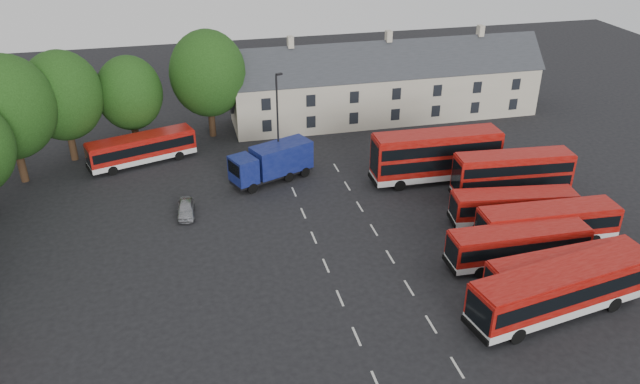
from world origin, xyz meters
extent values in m
plane|color=black|center=(0.00, 0.00, 0.00)|extent=(140.00, 140.00, 0.00)
cube|color=beige|center=(0.00, -10.00, 0.01)|extent=(0.15, 1.80, 0.01)
cube|color=beige|center=(0.00, -6.00, 0.01)|extent=(0.15, 1.80, 0.01)
cube|color=beige|center=(0.00, -2.00, 0.01)|extent=(0.15, 1.80, 0.01)
cube|color=beige|center=(0.00, 2.00, 0.01)|extent=(0.15, 1.80, 0.01)
cube|color=beige|center=(0.00, 6.00, 0.01)|extent=(0.15, 1.80, 0.01)
cube|color=beige|center=(0.00, 10.00, 0.01)|extent=(0.15, 1.80, 0.01)
cube|color=beige|center=(0.00, 14.00, 0.01)|extent=(0.15, 1.80, 0.01)
cube|color=beige|center=(0.00, 18.00, 0.01)|extent=(0.15, 1.80, 0.01)
cube|color=beige|center=(5.00, -10.00, 0.01)|extent=(0.15, 1.80, 0.01)
cube|color=beige|center=(5.00, -6.00, 0.01)|extent=(0.15, 1.80, 0.01)
cube|color=beige|center=(5.00, -2.00, 0.01)|extent=(0.15, 1.80, 0.01)
cube|color=beige|center=(5.00, 2.00, 0.01)|extent=(0.15, 1.80, 0.01)
cube|color=beige|center=(5.00, 6.00, 0.01)|extent=(0.15, 1.80, 0.01)
cube|color=beige|center=(5.00, 10.00, 0.01)|extent=(0.15, 1.80, 0.01)
cube|color=beige|center=(5.00, 14.00, 0.01)|extent=(0.15, 1.80, 0.01)
cube|color=beige|center=(5.00, 18.00, 0.01)|extent=(0.15, 1.80, 0.01)
cylinder|color=black|center=(-24.00, 22.00, 2.19)|extent=(0.70, 0.70, 4.38)
ellipsoid|color=#17350E|center=(-24.00, 22.00, 7.26)|extent=(8.25, 8.25, 9.49)
cylinder|color=black|center=(-20.00, 26.00, 2.01)|extent=(0.70, 0.70, 4.02)
ellipsoid|color=#17350E|center=(-20.00, 26.00, 6.68)|extent=(7.59, 7.59, 8.73)
cylinder|color=black|center=(-14.00, 28.00, 1.75)|extent=(0.70, 0.70, 3.50)
ellipsoid|color=#17350E|center=(-14.00, 28.00, 5.81)|extent=(6.60, 6.60, 7.59)
cylinder|color=black|center=(-6.00, 29.00, 2.10)|extent=(0.70, 0.70, 4.20)
ellipsoid|color=#17350E|center=(-6.00, 29.00, 6.97)|extent=(7.92, 7.92, 9.11)
cube|color=beige|center=(14.00, 30.00, 2.75)|extent=(35.00, 7.00, 5.50)
cube|color=#2D3035|center=(14.00, 30.00, 5.50)|extent=(35.70, 7.13, 7.13)
cube|color=beige|center=(3.00, 30.00, 9.46)|extent=(0.60, 0.90, 1.20)
cube|color=beige|center=(14.00, 30.00, 9.46)|extent=(0.60, 0.90, 1.20)
cube|color=beige|center=(25.00, 30.00, 9.46)|extent=(0.60, 0.90, 1.20)
cube|color=silver|center=(13.11, -6.92, 0.86)|extent=(12.56, 4.82, 0.61)
cube|color=#951009|center=(13.11, -6.92, 2.26)|extent=(12.56, 4.82, 2.17)
cube|color=black|center=(13.11, -6.92, 2.31)|extent=(12.09, 4.80, 1.06)
cube|color=#951009|center=(13.11, -6.92, 3.40)|extent=(12.30, 4.67, 0.13)
cylinder|color=black|center=(9.45, -8.83, 0.56)|extent=(1.15, 0.50, 1.12)
cylinder|color=black|center=(16.77, -5.02, 0.56)|extent=(1.15, 0.50, 1.12)
cube|color=silver|center=(14.91, -5.18, 0.79)|extent=(11.37, 3.29, 0.56)
cube|color=#951009|center=(14.91, -5.18, 2.07)|extent=(11.37, 3.29, 1.99)
cube|color=black|center=(14.91, -5.18, 2.12)|extent=(10.92, 3.32, 0.97)
cube|color=#951009|center=(14.91, -5.18, 3.11)|extent=(11.14, 3.18, 0.12)
cylinder|color=black|center=(11.41, -6.57, 0.51)|extent=(1.04, 0.35, 1.02)
cylinder|color=black|center=(18.42, -3.79, 0.51)|extent=(1.04, 0.35, 1.02)
cube|color=silver|center=(13.72, -0.99, 0.73)|extent=(10.48, 2.61, 0.52)
cube|color=#951009|center=(13.72, -0.99, 1.92)|extent=(10.48, 2.61, 1.85)
cube|color=black|center=(13.72, -0.99, 1.97)|extent=(10.06, 2.66, 0.90)
cube|color=#951009|center=(13.72, -0.99, 2.89)|extent=(10.27, 2.51, 0.11)
cylinder|color=black|center=(10.36, -1.98, 0.47)|extent=(0.95, 0.29, 0.95)
cylinder|color=black|center=(17.08, 0.00, 0.47)|extent=(0.95, 0.29, 0.95)
cube|color=silver|center=(17.41, 1.17, 0.77)|extent=(11.04, 3.02, 0.55)
cube|color=#951009|center=(17.41, 1.17, 2.01)|extent=(11.04, 3.02, 1.94)
cube|color=black|center=(17.41, 1.17, 2.06)|extent=(10.61, 3.05, 0.94)
cube|color=#951009|center=(17.41, 1.17, 3.03)|extent=(10.82, 2.91, 0.12)
cylinder|color=black|center=(13.86, 0.22, 0.50)|extent=(1.01, 0.33, 0.99)
cylinder|color=black|center=(20.96, 2.13, 0.50)|extent=(1.01, 0.33, 0.99)
cube|color=silver|center=(16.33, 4.44, 0.71)|extent=(10.28, 3.67, 0.50)
cube|color=#951009|center=(16.33, 4.44, 1.85)|extent=(10.28, 3.67, 1.78)
cube|color=black|center=(16.33, 4.44, 1.90)|extent=(9.89, 3.67, 0.87)
cube|color=#951009|center=(16.33, 4.44, 2.79)|extent=(10.07, 3.55, 0.11)
cylinder|color=black|center=(13.00, 3.87, 0.46)|extent=(0.94, 0.38, 0.91)
cylinder|color=black|center=(19.66, 5.02, 0.46)|extent=(0.94, 0.38, 0.91)
cube|color=silver|center=(18.40, 8.63, 0.72)|extent=(10.43, 3.16, 0.51)
cube|color=#951009|center=(18.40, 8.63, 2.55)|extent=(10.43, 3.16, 3.13)
cube|color=black|center=(18.40, 8.63, 1.94)|extent=(10.03, 3.19, 0.89)
cube|color=#951009|center=(18.40, 8.63, 4.16)|extent=(10.22, 3.05, 0.11)
cylinder|color=black|center=(15.04, 7.84, 0.47)|extent=(0.95, 0.34, 0.93)
cylinder|color=black|center=(21.77, 9.41, 0.47)|extent=(0.95, 0.34, 0.93)
cube|color=black|center=(18.40, 8.63, 3.15)|extent=(10.03, 3.19, 0.89)
cube|color=silver|center=(13.16, 13.19, 0.83)|extent=(11.84, 2.95, 0.59)
cube|color=#951009|center=(13.16, 13.19, 2.92)|extent=(11.84, 2.95, 3.59)
cube|color=black|center=(13.16, 13.19, 2.22)|extent=(11.37, 3.00, 1.02)
cube|color=#951009|center=(13.16, 13.19, 4.77)|extent=(11.60, 2.83, 0.13)
cylinder|color=black|center=(9.36, 12.06, 0.54)|extent=(1.08, 0.32, 1.07)
cylinder|color=black|center=(16.95, 14.31, 0.54)|extent=(1.08, 0.32, 1.07)
cube|color=black|center=(13.16, 13.19, 3.62)|extent=(11.37, 3.00, 1.02)
cube|color=silver|center=(-13.26, 23.41, 0.72)|extent=(10.51, 5.40, 0.51)
cube|color=#951009|center=(-13.26, 23.41, 1.89)|extent=(10.51, 5.40, 1.82)
cube|color=black|center=(-13.26, 23.41, 1.94)|extent=(10.13, 5.33, 0.89)
cube|color=#951009|center=(-13.26, 23.41, 2.85)|extent=(10.28, 5.25, 0.11)
cylinder|color=black|center=(-16.07, 21.39, 0.47)|extent=(0.97, 0.54, 0.94)
cylinder|color=black|center=(-10.46, 25.43, 0.47)|extent=(0.97, 0.54, 0.94)
cube|color=black|center=(-1.56, 16.70, 0.63)|extent=(8.01, 4.88, 0.29)
cube|color=navy|center=(-4.27, 15.59, 1.95)|extent=(2.73, 3.00, 2.34)
cube|color=black|center=(-5.12, 15.24, 2.30)|extent=(0.88, 1.96, 1.17)
cube|color=navy|center=(-0.52, 17.13, 2.10)|extent=(6.08, 4.37, 2.64)
cylinder|color=black|center=(-3.67, 14.64, 0.49)|extent=(1.01, 0.62, 0.98)
cylinder|color=black|center=(0.77, 18.85, 0.49)|extent=(1.01, 0.62, 0.98)
imported|color=#9D9FA4|center=(-9.64, 12.02, 0.61)|extent=(1.66, 3.66, 1.22)
cylinder|color=black|center=(-0.65, 17.85, 4.90)|extent=(0.18, 0.18, 9.79)
cube|color=black|center=(-0.37, 17.95, 9.79)|extent=(0.64, 0.43, 0.18)
camera|label=1|loc=(-9.27, -34.97, 26.25)|focal=35.00mm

